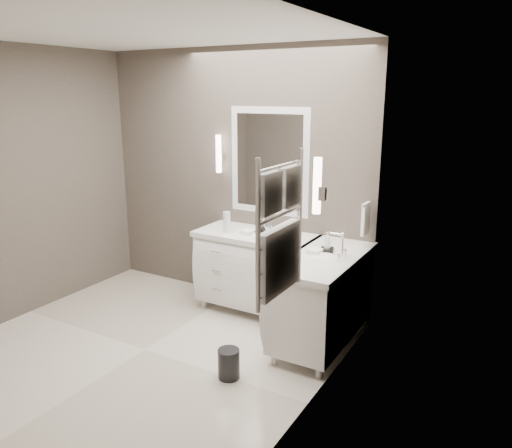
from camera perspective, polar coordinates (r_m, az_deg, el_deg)
The scene contains 20 objects.
floor at distance 4.73m, azimuth -12.57°, elevation -13.88°, with size 3.20×3.00×0.01m, color beige.
ceiling at distance 4.19m, azimuth -14.79°, elevation 20.77°, with size 3.20×3.00×0.01m, color white.
wall_back at distance 5.42m, azimuth -2.63°, elevation 5.40°, with size 3.20×0.01×2.70m, color #4A423B.
wall_left at distance 5.47m, azimuth -25.96°, elevation 3.99°, with size 0.01×3.00×2.70m, color #4A423B.
wall_right at distance 3.38m, azimuth 6.65°, elevation -0.53°, with size 0.01×3.00×2.70m, color #4A423B.
vanity_back at distance 5.18m, azimuth 0.03°, elevation -4.94°, with size 1.24×0.59×0.97m.
vanity_right at distance 4.55m, azimuth 7.63°, elevation -7.96°, with size 0.59×1.24×0.97m.
mirror_back at distance 5.15m, azimuth 1.50°, elevation 7.15°, with size 0.90×0.02×1.10m.
mirror_right at distance 4.07m, azimuth 11.02°, elevation 4.82°, with size 0.02×0.90×1.10m.
sconce_back at distance 5.39m, azimuth -4.29°, elevation 7.92°, with size 0.06×0.06×0.40m.
sconce_right at distance 3.55m, azimuth 7.00°, elevation 4.23°, with size 0.06×0.06×0.40m.
towel_bar_corner at distance 4.70m, azimuth 12.41°, elevation 0.66°, with size 0.03×0.22×0.30m.
towel_ladder at distance 3.04m, azimuth 2.72°, elevation -1.37°, with size 0.06×0.58×0.90m.
waste_bin at distance 4.17m, azimuth -3.13°, elevation -15.65°, with size 0.18×0.18×0.25m, color black.
amenity_tray_back at distance 5.07m, azimuth 0.55°, elevation -0.92°, with size 0.16×0.12×0.02m, color black.
amenity_tray_right at distance 4.55m, azimuth 8.12°, elevation -2.94°, with size 0.11×0.15×0.02m, color black.
water_bottle at distance 5.09m, azimuth -3.36°, elevation 0.22°, with size 0.07×0.07×0.21m, color silver.
soap_bottle_a at distance 5.08m, azimuth 0.37°, elevation -0.06°, with size 0.05×0.05×0.12m, color white.
soap_bottle_b at distance 5.01m, azimuth 0.68°, elevation -0.42°, with size 0.07×0.07×0.09m, color black.
soap_bottle_c at distance 4.52m, azimuth 8.16°, elevation -1.86°, with size 0.06×0.06×0.16m, color white.
Camera 1 is at (2.88, -3.00, 2.24)m, focal length 35.00 mm.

